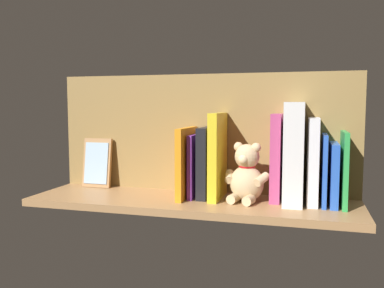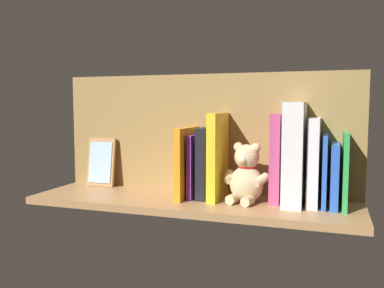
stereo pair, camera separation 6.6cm
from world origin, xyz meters
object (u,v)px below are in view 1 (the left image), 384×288
at_px(teddy_bear, 247,176).
at_px(picture_frame_leaning, 97,163).
at_px(book_0, 344,169).
at_px(dictionary_thick_white, 294,153).

distance_m(teddy_bear, picture_frame_leaning, 0.55).
bearing_deg(picture_frame_leaning, book_0, 176.12).
relative_size(dictionary_thick_white, picture_frame_leaning, 1.72).
distance_m(book_0, dictionary_thick_white, 0.14).
xyz_separation_m(teddy_bear, picture_frame_leaning, (0.54, -0.08, 0.01)).
bearing_deg(book_0, dictionary_thick_white, 2.54).
distance_m(book_0, teddy_bear, 0.28).
bearing_deg(book_0, picture_frame_leaning, -3.88).
height_order(book_0, teddy_bear, book_0).
bearing_deg(dictionary_thick_white, teddy_bear, 7.03).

